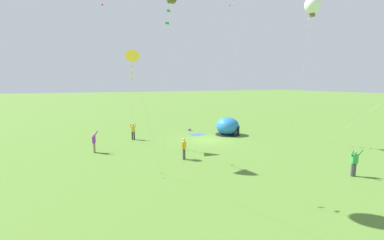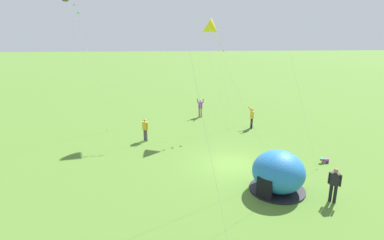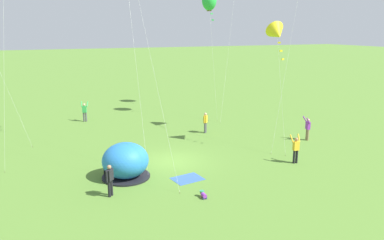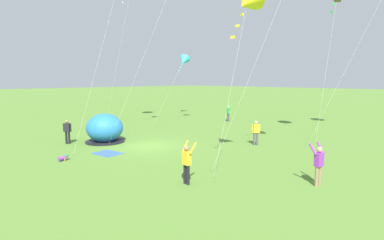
% 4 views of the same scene
% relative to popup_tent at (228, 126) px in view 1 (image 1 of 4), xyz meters
% --- Properties ---
extents(ground_plane, '(300.00, 300.00, 0.00)m').
position_rel_popup_tent_xyz_m(ground_plane, '(3.39, 1.54, -1.00)').
color(ground_plane, '#517A2D').
extents(popup_tent, '(2.81, 2.81, 2.10)m').
position_rel_popup_tent_xyz_m(popup_tent, '(0.00, 0.00, 0.00)').
color(popup_tent, '#2672BF').
rests_on(popup_tent, ground).
extents(picnic_blanket, '(1.89, 1.56, 0.01)m').
position_rel_popup_tent_xyz_m(picnic_blanket, '(3.24, -1.62, -0.99)').
color(picnic_blanket, '#3359A5').
rests_on(picnic_blanket, ground).
extents(toddler_crawling, '(0.27, 0.55, 0.32)m').
position_rel_popup_tent_xyz_m(toddler_crawling, '(3.05, -4.24, -0.82)').
color(toddler_crawling, purple).
rests_on(toddler_crawling, ground).
extents(person_flying_kite, '(0.54, 0.68, 1.89)m').
position_rel_popup_tent_xyz_m(person_flying_kite, '(14.82, 1.99, 0.00)').
color(person_flying_kite, '#8C7251').
rests_on(person_flying_kite, ground).
extents(person_center_field, '(0.71, 0.59, 1.89)m').
position_rel_popup_tent_xyz_m(person_center_field, '(-0.42, 14.98, 0.00)').
color(person_center_field, '#4C4C51').
rests_on(person_center_field, ground).
extents(person_with_toddler, '(0.44, 0.45, 1.72)m').
position_rel_popup_tent_xyz_m(person_with_toddler, '(-1.32, -2.20, -0.03)').
color(person_with_toddler, black).
rests_on(person_with_toddler, ground).
extents(person_watching_sky, '(0.68, 0.50, 1.89)m').
position_rel_popup_tent_xyz_m(person_watching_sky, '(10.69, -1.87, 0.00)').
color(person_watching_sky, black).
rests_on(person_watching_sky, ground).
extents(person_far_back, '(0.44, 0.44, 1.72)m').
position_rel_popup_tent_xyz_m(person_far_back, '(8.37, 7.01, -0.03)').
color(person_far_back, '#4C4C51').
rests_on(person_far_back, ground).
extents(kite_white, '(1.98, 3.46, 14.43)m').
position_rel_popup_tent_xyz_m(kite_white, '(-5.43, 6.29, 12.57)').
color(kite_white, silver).
rests_on(kite_white, ground).
extents(kite_yellow, '(1.45, 2.88, 9.02)m').
position_rel_popup_tent_xyz_m(kite_yellow, '(11.23, 1.58, 7.21)').
color(kite_yellow, silver).
rests_on(kite_yellow, ground).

